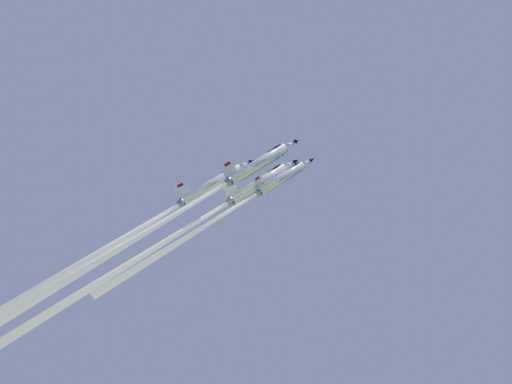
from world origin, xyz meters
The scene contains 4 objects.
jet_lead centered at (-6.98, -3.80, 79.89)m, with size 29.34×26.65×34.53m.
jet_left centered at (-18.78, -6.99, 75.12)m, with size 41.52×38.04×49.86m.
jet_right centered at (-10.34, -19.11, 75.09)m, with size 38.43×35.25×46.29m.
jet_slot centered at (-18.55, -12.30, 77.83)m, with size 32.70×29.45×37.74m.
Camera 1 is at (54.74, -93.15, 52.72)m, focal length 40.00 mm.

